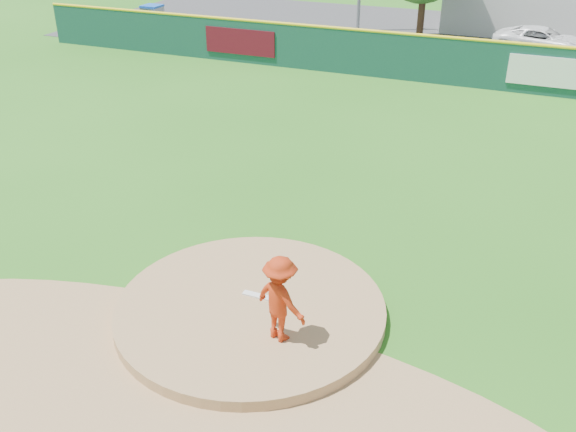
% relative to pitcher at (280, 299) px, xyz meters
% --- Properties ---
extents(ground, '(120.00, 120.00, 0.00)m').
position_rel_pitcher_xyz_m(ground, '(-0.98, 0.73, -1.12)').
color(ground, '#286B19').
rests_on(ground, ground).
extents(pitchers_mound, '(5.50, 5.50, 0.50)m').
position_rel_pitcher_xyz_m(pitchers_mound, '(-0.98, 0.73, -1.12)').
color(pitchers_mound, '#9E774C').
rests_on(pitchers_mound, ground).
extents(pitching_rubber, '(0.60, 0.15, 0.04)m').
position_rel_pitcher_xyz_m(pitching_rubber, '(-0.98, 1.03, -0.85)').
color(pitching_rubber, white).
rests_on(pitching_rubber, pitchers_mound).
extents(infield_dirt_arc, '(15.40, 15.40, 0.01)m').
position_rel_pitcher_xyz_m(infield_dirt_arc, '(-0.98, -2.27, -1.11)').
color(infield_dirt_arc, '#9E774C').
rests_on(infield_dirt_arc, ground).
extents(parking_lot, '(44.00, 16.00, 0.02)m').
position_rel_pitcher_xyz_m(parking_lot, '(-0.98, 27.73, -1.11)').
color(parking_lot, '#38383A').
rests_on(parking_lot, ground).
extents(pitcher, '(1.27, 1.00, 1.73)m').
position_rel_pitcher_xyz_m(pitcher, '(0.00, 0.00, 0.00)').
color(pitcher, '#B32C0F').
rests_on(pitcher, pitchers_mound).
extents(van, '(4.88, 2.79, 1.28)m').
position_rel_pitcher_xyz_m(van, '(3.12, 26.01, -0.46)').
color(van, white).
rests_on(van, parking_lot).
extents(fence_banners, '(17.63, 0.04, 1.20)m').
position_rel_pitcher_xyz_m(fence_banners, '(-3.05, 18.65, -0.12)').
color(fence_banners, '#5D0D1B').
rests_on(fence_banners, ground).
extents(playground_slide, '(1.02, 2.86, 1.58)m').
position_rel_pitcher_xyz_m(playground_slide, '(-17.46, 22.47, -0.32)').
color(playground_slide, blue).
rests_on(playground_slide, ground).
extents(outfield_fence, '(40.00, 0.14, 2.07)m').
position_rel_pitcher_xyz_m(outfield_fence, '(-0.98, 18.73, -0.03)').
color(outfield_fence, '#144237').
rests_on(outfield_fence, ground).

